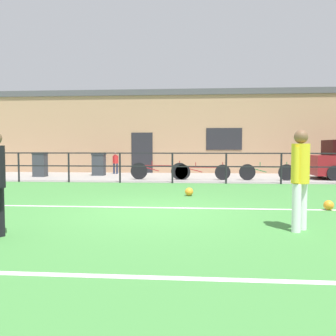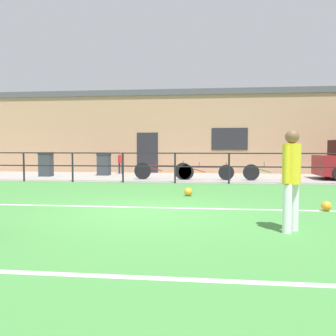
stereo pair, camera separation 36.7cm
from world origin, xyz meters
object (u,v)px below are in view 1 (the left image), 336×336
(player_striker, at_px, (300,174))
(trash_bin_1, at_px, (40,164))
(soccer_ball_match, at_px, (189,192))
(bicycle_parked_2, at_px, (159,171))
(bicycle_parked_0, at_px, (202,172))
(bicycle_parked_1, at_px, (267,172))
(spectator_child, at_px, (115,162))
(trash_bin_0, at_px, (99,164))
(soccer_ball_spare, at_px, (329,205))

(player_striker, distance_m, trash_bin_1, 13.03)
(soccer_ball_match, xyz_separation_m, bicycle_parked_2, (-1.34, 4.63, 0.27))
(bicycle_parked_0, bearing_deg, bicycle_parked_1, -0.00)
(soccer_ball_match, height_order, spectator_child, spectator_child)
(player_striker, bearing_deg, trash_bin_0, 68.76)
(spectator_child, relative_size, trash_bin_0, 1.04)
(soccer_ball_spare, xyz_separation_m, trash_bin_0, (-7.45, 8.55, 0.43))
(bicycle_parked_0, relative_size, trash_bin_0, 2.18)
(soccer_ball_match, distance_m, bicycle_parked_0, 4.66)
(bicycle_parked_0, bearing_deg, trash_bin_0, 158.49)
(bicycle_parked_1, xyz_separation_m, bicycle_parked_2, (-4.34, -0.00, 0.02))
(player_striker, relative_size, soccer_ball_match, 7.10)
(bicycle_parked_2, bearing_deg, bicycle_parked_1, 0.00)
(bicycle_parked_1, height_order, trash_bin_1, trash_bin_1)
(bicycle_parked_1, relative_size, trash_bin_1, 2.00)
(bicycle_parked_1, height_order, bicycle_parked_2, bicycle_parked_2)
(soccer_ball_match, xyz_separation_m, spectator_child, (-3.84, 7.61, 0.52))
(player_striker, height_order, bicycle_parked_1, player_striker)
(bicycle_parked_1, bearing_deg, trash_bin_0, 165.57)
(trash_bin_1, bearing_deg, bicycle_parked_2, -10.54)
(bicycle_parked_1, xyz_separation_m, trash_bin_1, (-9.86, 1.03, 0.22))
(player_striker, height_order, trash_bin_0, player_striker)
(trash_bin_0, distance_m, trash_bin_1, 2.61)
(player_striker, height_order, bicycle_parked_0, player_striker)
(bicycle_parked_1, bearing_deg, soccer_ball_spare, -89.56)
(player_striker, bearing_deg, spectator_child, 64.24)
(soccer_ball_match, xyz_separation_m, bicycle_parked_0, (0.44, 4.63, 0.23))
(bicycle_parked_0, height_order, bicycle_parked_1, bicycle_parked_1)
(soccer_ball_match, height_order, bicycle_parked_1, bicycle_parked_1)
(spectator_child, height_order, trash_bin_0, spectator_child)
(soccer_ball_match, bearing_deg, player_striker, -64.89)
(bicycle_parked_0, xyz_separation_m, bicycle_parked_1, (2.57, -0.00, 0.01))
(spectator_child, bearing_deg, bicycle_parked_0, 151.97)
(bicycle_parked_2, relative_size, trash_bin_0, 2.30)
(player_striker, distance_m, bicycle_parked_1, 8.74)
(spectator_child, distance_m, bicycle_parked_1, 7.47)
(bicycle_parked_1, bearing_deg, bicycle_parked_0, 180.00)
(soccer_ball_spare, xyz_separation_m, trash_bin_1, (-9.91, 7.67, 0.47))
(player_striker, distance_m, bicycle_parked_2, 9.24)
(bicycle_parked_2, bearing_deg, bicycle_parked_0, 0.00)
(soccer_ball_spare, relative_size, bicycle_parked_0, 0.10)
(player_striker, relative_size, bicycle_parked_0, 0.73)
(bicycle_parked_2, xyz_separation_m, trash_bin_0, (-3.05, 1.90, 0.16))
(bicycle_parked_0, relative_size, bicycle_parked_1, 1.02)
(trash_bin_0, bearing_deg, soccer_ball_match, -56.12)
(spectator_child, height_order, bicycle_parked_2, spectator_child)
(spectator_child, distance_m, trash_bin_0, 1.21)
(spectator_child, relative_size, trash_bin_1, 0.98)
(player_striker, xyz_separation_m, bicycle_parked_1, (1.13, 8.65, -0.57))
(spectator_child, relative_size, bicycle_parked_2, 0.46)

